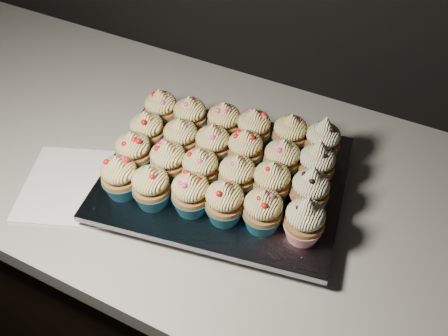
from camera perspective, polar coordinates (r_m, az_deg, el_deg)
name	(u,v)px	position (r m, az deg, el deg)	size (l,w,h in m)	color
cabinet	(240,307)	(1.30, 1.85, -15.56)	(2.40, 0.60, 0.86)	black
worktop	(246,187)	(0.93, 2.50, -2.16)	(2.44, 0.64, 0.04)	beige
napkin	(76,185)	(0.94, -16.60, -1.91)	(0.18, 0.18, 0.00)	white
baking_tray	(224,183)	(0.89, 0.00, -1.75)	(0.38, 0.29, 0.02)	black
foil_lining	(224,177)	(0.88, 0.00, -1.00)	(0.41, 0.32, 0.01)	silver
cupcake_0	(120,176)	(0.84, -11.82, -0.95)	(0.06, 0.06, 0.08)	#16556B
cupcake_1	(151,186)	(0.81, -8.33, -2.10)	(0.06, 0.06, 0.08)	#16556B
cupcake_2	(191,193)	(0.80, -3.82, -2.87)	(0.06, 0.06, 0.08)	#16556B
cupcake_3	(225,202)	(0.78, 0.06, -3.91)	(0.06, 0.06, 0.08)	#16556B
cupcake_4	(263,210)	(0.77, 4.47, -4.83)	(0.06, 0.06, 0.08)	#16556B
cupcake_5	(305,220)	(0.77, 9.20, -5.89)	(0.06, 0.06, 0.10)	red
cupcake_6	(134,152)	(0.87, -10.28, 1.86)	(0.06, 0.06, 0.08)	#16556B
cupcake_7	(168,161)	(0.85, -6.38, 0.78)	(0.06, 0.06, 0.08)	#16556B
cupcake_8	(200,169)	(0.83, -2.71, -0.07)	(0.06, 0.06, 0.08)	#16556B
cupcake_9	(237,176)	(0.82, 1.50, -0.89)	(0.06, 0.06, 0.08)	#16556B
cupcake_10	(271,182)	(0.81, 5.44, -1.60)	(0.06, 0.06, 0.08)	#16556B
cupcake_11	(310,190)	(0.81, 9.81, -2.46)	(0.06, 0.06, 0.10)	red
cupcake_12	(147,131)	(0.91, -8.76, 4.21)	(0.06, 0.06, 0.08)	#16556B
cupcake_13	(181,138)	(0.89, -4.95, 3.41)	(0.06, 0.06, 0.08)	#16556B
cupcake_14	(213,145)	(0.87, -1.29, 2.66)	(0.06, 0.06, 0.08)	#16556B
cupcake_15	(245,150)	(0.86, 2.43, 2.10)	(0.06, 0.06, 0.08)	#16556B
cupcake_16	(282,159)	(0.85, 6.61, 0.98)	(0.06, 0.06, 0.08)	#16556B
cupcake_17	(316,163)	(0.85, 10.53, 0.51)	(0.06, 0.06, 0.10)	red
cupcake_18	(161,109)	(0.95, -7.21, 6.67)	(0.06, 0.06, 0.08)	#16556B
cupcake_19	(190,116)	(0.93, -3.89, 5.91)	(0.06, 0.06, 0.08)	#16556B
cupcake_20	(224,122)	(0.92, 0.00, 5.24)	(0.06, 0.06, 0.08)	#16556B
cupcake_21	(254,129)	(0.90, 3.41, 4.48)	(0.06, 0.06, 0.08)	#16556B
cupcake_22	(290,134)	(0.90, 7.53, 3.84)	(0.06, 0.06, 0.08)	#16556B
cupcake_23	(322,141)	(0.89, 11.18, 3.09)	(0.06, 0.06, 0.10)	red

